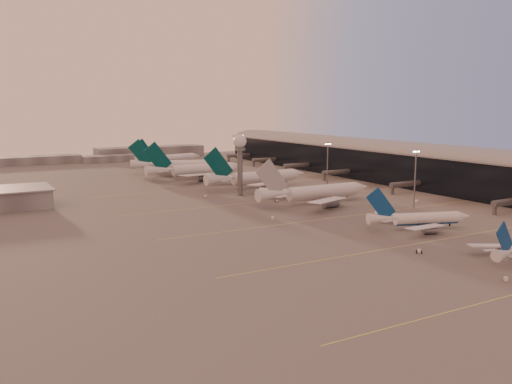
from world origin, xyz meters
TOP-DOWN VIEW (x-y plane):
  - ground at (0.00, 0.00)m, footprint 700.00×700.00m
  - taxiway_markings at (30.00, 56.00)m, footprint 180.00×185.25m
  - terminal at (107.88, 110.09)m, footprint 57.00×362.00m
  - radar_tower at (5.00, 120.00)m, footprint 6.40×6.40m
  - mast_b at (55.00, 55.00)m, footprint 3.60×0.56m
  - mast_c at (50.00, 110.00)m, footprint 3.60×0.56m
  - mast_d at (48.00, 200.00)m, footprint 3.60×0.56m
  - distant_horizon at (2.62, 325.14)m, footprint 165.00×37.50m
  - narrowbody_mid at (26.49, 24.48)m, footprint 38.50×30.22m
  - widebody_white at (24.65, 84.50)m, footprint 60.52×48.51m
  - greentail_a at (25.41, 138.34)m, footprint 62.70×50.56m
  - greentail_b at (10.96, 186.57)m, footprint 63.39×51.18m
  - greentail_c at (11.32, 216.53)m, footprint 59.54×47.29m
  - greentail_d at (22.87, 264.43)m, footprint 55.42×44.20m
  - gsv_truck_a at (2.39, -27.68)m, footprint 5.59×5.00m
  - gsv_tug_mid at (2.76, 1.58)m, footprint 4.33×4.22m
  - gsv_truck_b at (41.62, 42.47)m, footprint 4.95×2.26m
  - gsv_truck_c at (-10.38, 63.95)m, footprint 5.13×6.35m
  - gsv_catering_b at (66.10, 63.80)m, footprint 5.81×3.54m
  - gsv_tug_far at (10.87, 95.25)m, footprint 2.64×3.51m
  - gsv_truck_d at (-12.57, 122.64)m, footprint 2.96×6.39m
  - gsv_tug_hangar at (50.53, 158.28)m, footprint 4.17×2.69m

SIDE VIEW (x-z plane):
  - ground at x=0.00m, z-range 0.00..0.00m
  - taxiway_markings at x=30.00m, z-range 0.00..0.02m
  - gsv_tug_far at x=10.87m, z-range 0.01..0.91m
  - gsv_tug_mid at x=2.76m, z-range 0.02..1.10m
  - gsv_tug_hangar at x=50.53m, z-range 0.02..1.16m
  - gsv_truck_b at x=41.62m, z-range 0.02..1.95m
  - gsv_truck_a at x=2.39m, z-range 0.02..2.26m
  - gsv_truck_c at x=-10.38m, z-range 0.02..2.50m
  - gsv_truck_d at x=-12.57m, z-range 0.03..2.51m
  - gsv_catering_b at x=66.10m, z-range 0.00..4.44m
  - narrowbody_mid at x=26.49m, z-range -4.63..10.94m
  - greentail_d at x=22.87m, z-range -6.64..13.90m
  - widebody_white at x=24.65m, z-range -6.95..14.34m
  - distant_horizon at x=2.62m, z-range -0.61..8.39m
  - greentail_c at x=11.32m, z-range -7.27..15.20m
  - greentail_a at x=25.41m, z-range -7.36..15.40m
  - greentail_b at x=10.96m, z-range -7.44..15.58m
  - terminal at x=107.88m, z-range -1.00..22.04m
  - mast_b at x=55.00m, z-range 1.24..26.24m
  - mast_c at x=50.00m, z-range 1.24..26.24m
  - mast_d at x=48.00m, z-range 1.24..26.24m
  - radar_tower at x=5.00m, z-range 5.40..36.50m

